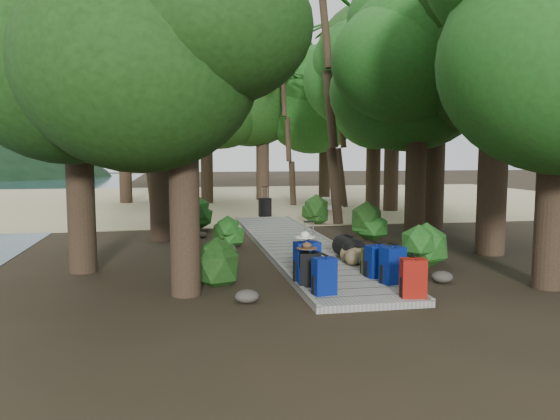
{
  "coord_description": "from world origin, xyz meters",
  "views": [
    {
      "loc": [
        -3.1,
        -13.05,
        2.52
      ],
      "look_at": [
        -0.42,
        1.11,
        1.0
      ],
      "focal_mm": 35.0,
      "sensor_mm": 36.0,
      "label": 1
    }
  ],
  "objects": [
    {
      "name": "tree_right_c",
      "position": [
        3.63,
        1.61,
        4.13
      ],
      "size": [
        4.77,
        4.77,
        8.26
      ],
      "primitive_type": null,
      "color": "black",
      "rests_on": "ground"
    },
    {
      "name": "tree_right_e",
      "position": [
        4.5,
        7.38,
        4.06
      ],
      "size": [
        4.51,
        4.51,
        8.12
      ],
      "primitive_type": null,
      "color": "black",
      "rests_on": "ground"
    },
    {
      "name": "hat_brown",
      "position": [
        -0.82,
        -3.62,
        0.86
      ],
      "size": [
        0.38,
        0.38,
        0.11
      ],
      "primitive_type": null,
      "color": "#51351E",
      "rests_on": "backpack_left_b"
    },
    {
      "name": "hat_white",
      "position": [
        -0.8,
        -3.35,
        1.02
      ],
      "size": [
        0.37,
        0.37,
        0.12
      ],
      "primitive_type": null,
      "color": "silver",
      "rests_on": "backpack_left_c"
    },
    {
      "name": "ground",
      "position": [
        0.0,
        0.0,
        0.0
      ],
      "size": [
        120.0,
        120.0,
        0.0
      ],
      "primitive_type": "plane",
      "color": "#2D2216",
      "rests_on": "ground"
    },
    {
      "name": "tree_right_b",
      "position": [
        4.55,
        -0.82,
        5.04
      ],
      "size": [
        5.64,
        5.64,
        10.08
      ],
      "primitive_type": null,
      "color": "black",
      "rests_on": "ground"
    },
    {
      "name": "backpack_right_c",
      "position": [
        0.66,
        -3.21,
        0.46
      ],
      "size": [
        0.45,
        0.36,
        0.69
      ],
      "primitive_type": null,
      "rotation": [
        0.0,
        0.0,
        0.21
      ],
      "color": "navy",
      "rests_on": "boardwalk"
    },
    {
      "name": "rock_right_a",
      "position": [
        1.92,
        -3.43,
        0.12
      ],
      "size": [
        0.42,
        0.38,
        0.23
      ],
      "primitive_type": null,
      "color": "#4C473F",
      "rests_on": "ground"
    },
    {
      "name": "rock_right_c",
      "position": [
        1.46,
        1.03,
        0.08
      ],
      "size": [
        0.28,
        0.25,
        0.15
      ],
      "primitive_type": null,
      "color": "#4C473F",
      "rests_on": "ground"
    },
    {
      "name": "backpack_left_c",
      "position": [
        -0.76,
        -3.37,
        0.54
      ],
      "size": [
        0.48,
        0.36,
        0.84
      ],
      "primitive_type": null,
      "rotation": [
        0.0,
        0.0,
        0.09
      ],
      "color": "navy",
      "rests_on": "boardwalk"
    },
    {
      "name": "palm_left_a",
      "position": [
        -4.11,
        6.8,
        3.34
      ],
      "size": [
        4.2,
        4.2,
        6.69
      ],
      "primitive_type": null,
      "color": "#163C10",
      "rests_on": "ground"
    },
    {
      "name": "shrub_right_b",
      "position": [
        2.26,
        1.63,
        0.52
      ],
      "size": [
        1.15,
        1.15,
        1.03
      ],
      "primitive_type": null,
      "color": "#1C4815",
      "rests_on": "ground"
    },
    {
      "name": "duffel_right_black",
      "position": [
        0.72,
        -1.29,
        0.37
      ],
      "size": [
        0.59,
        0.84,
        0.49
      ],
      "primitive_type": null,
      "rotation": [
        0.0,
        0.0,
        0.12
      ],
      "color": "black",
      "rests_on": "boardwalk"
    },
    {
      "name": "tree_right_d",
      "position": [
        5.19,
        3.64,
        5.07
      ],
      "size": [
        5.53,
        5.53,
        10.13
      ],
      "primitive_type": null,
      "color": "black",
      "rests_on": "ground"
    },
    {
      "name": "palm_right_b",
      "position": [
        4.52,
        11.44,
        4.11
      ],
      "size": [
        4.25,
        4.25,
        8.21
      ],
      "primitive_type": null,
      "color": "#163C10",
      "rests_on": "ground"
    },
    {
      "name": "suitcase_on_boardwalk",
      "position": [
        -0.52,
        -2.48,
        0.41
      ],
      "size": [
        0.42,
        0.3,
        0.58
      ],
      "primitive_type": null,
      "rotation": [
        0.0,
        0.0,
        -0.29
      ],
      "color": "black",
      "rests_on": "boardwalk"
    },
    {
      "name": "tree_left_b",
      "position": [
        -5.09,
        -1.1,
        4.1
      ],
      "size": [
        4.56,
        4.56,
        8.2
      ],
      "primitive_type": null,
      "color": "black",
      "rests_on": "ground"
    },
    {
      "name": "backpack_left_a",
      "position": [
        -0.68,
        -4.29,
        0.47
      ],
      "size": [
        0.41,
        0.32,
        0.7
      ],
      "primitive_type": null,
      "rotation": [
        0.0,
        0.0,
        0.16
      ],
      "color": "navy",
      "rests_on": "boardwalk"
    },
    {
      "name": "rock_left_c",
      "position": [
        -1.98,
        0.25,
        0.15
      ],
      "size": [
        0.55,
        0.49,
        0.3
      ],
      "primitive_type": null,
      "color": "#4C473F",
      "rests_on": "ground"
    },
    {
      "name": "rock_left_b",
      "position": [
        -2.91,
        -2.07,
        0.09
      ],
      "size": [
        0.33,
        0.29,
        0.18
      ],
      "primitive_type": null,
      "color": "#4C473F",
      "rests_on": "ground"
    },
    {
      "name": "sun_lounger",
      "position": [
        3.43,
        9.08,
        0.31
      ],
      "size": [
        1.3,
        1.89,
        0.59
      ],
      "primitive_type": null,
      "rotation": [
        0.0,
        0.0,
        -0.44
      ],
      "color": "silver",
      "rests_on": "sand_beach"
    },
    {
      "name": "backpack_right_b",
      "position": [
        0.77,
        -3.75,
        0.5
      ],
      "size": [
        0.48,
        0.4,
        0.75
      ],
      "primitive_type": null,
      "rotation": [
        0.0,
        0.0,
        0.28
      ],
      "color": "navy",
      "rests_on": "boardwalk"
    },
    {
      "name": "shrub_left_a",
      "position": [
        -2.41,
        -2.61,
        0.43
      ],
      "size": [
        0.95,
        0.95,
        0.86
      ],
      "primitive_type": null,
      "color": "#1C4815",
      "rests_on": "ground"
    },
    {
      "name": "shrub_left_c",
      "position": [
        -2.49,
        4.64,
        0.57
      ],
      "size": [
        1.26,
        1.26,
        1.14
      ],
      "primitive_type": null,
      "color": "#1C4815",
      "rests_on": "ground"
    },
    {
      "name": "shrub_right_c",
      "position": [
        1.69,
        5.44,
        0.43
      ],
      "size": [
        0.96,
        0.96,
        0.86
      ],
      "primitive_type": null,
      "color": "#1C4815",
      "rests_on": "ground"
    },
    {
      "name": "rock_left_a",
      "position": [
        -1.98,
        -4.14,
        0.11
      ],
      "size": [
        0.41,
        0.37,
        0.23
      ],
      "primitive_type": null,
      "color": "#4C473F",
      "rests_on": "ground"
    },
    {
      "name": "kayak",
      "position": [
        -2.64,
        10.66,
        0.19
      ],
      "size": [
        2.07,
        3.42,
        0.34
      ],
      "primitive_type": "ellipsoid",
      "rotation": [
        0.0,
        0.0,
        0.42
      ],
      "color": "#AF1F0F",
      "rests_on": "sand_beach"
    },
    {
      "name": "tree_left_a",
      "position": [
        -2.98,
        -3.42,
        3.74
      ],
      "size": [
        4.49,
        4.49,
        7.49
      ],
      "primitive_type": null,
      "color": "black",
      "rests_on": "ground"
    },
    {
      "name": "boardwalk",
      "position": [
        0.0,
        1.0,
        0.06
      ],
      "size": [
        2.0,
        12.0,
        0.12
      ],
      "primitive_type": "cube",
      "color": "gray",
      "rests_on": "ground"
    },
    {
      "name": "rock_right_b",
      "position": [
        2.59,
        -1.5,
        0.15
      ],
      "size": [
        0.54,
        0.48,
        0.29
      ],
      "primitive_type": null,
      "color": "#4C473F",
      "rests_on": "ground"
    },
    {
      "name": "shrub_left_b",
      "position": [
        -1.86,
        1.31,
        0.38
      ],
      "size": [
        0.84,
        0.84,
        0.76
      ],
      "primitive_type": null,
      "color": "#1C4815",
      "rests_on": "ground"
    },
    {
      "name": "tree_back_d",
      "position": [
        -5.63,
        15.18,
        4.42
      ],
      "size": [
        5.31,
        5.31,
        8.85
      ],
      "primitive_type": null,
      "color": "black",
      "rests_on": "ground"
    },
    {
      "name": "palm_right_c",
      "position": [
        2.59,
        12.66,
        3.15
      ],
      "size": [
        3.96,
        3.96,
        6.31
      ],
      "primitive_type": null,
      "color": "#163C10",
      "rests_on": "ground"
    },
    {
      "name": "shrub_right_a",
      "position": [
        2.05,
        -2.13,
        0.47
      ],
      "size": [
        1.05,
        1.05,
        0.95
      ],
      "primitive_type": null,
      "color": "#1C4815",
      "rests_on": "ground"
    },
    {
      "name": "palm_right_a",
      "position": [
        2.61,
        5.62,
        4.02
      ],
      "size": [
        4.71,
        4.71,
        8.03
      ],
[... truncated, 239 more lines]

